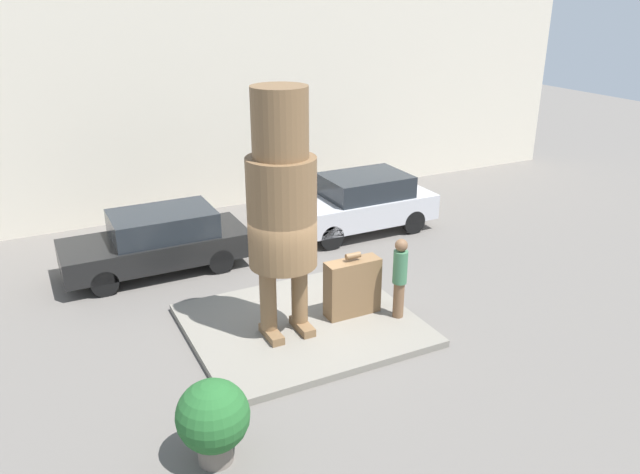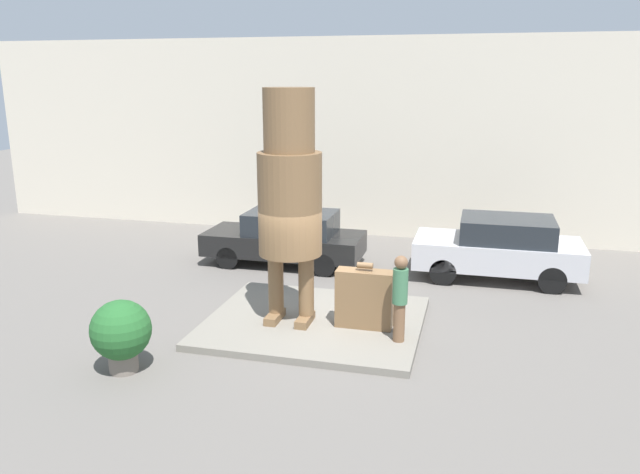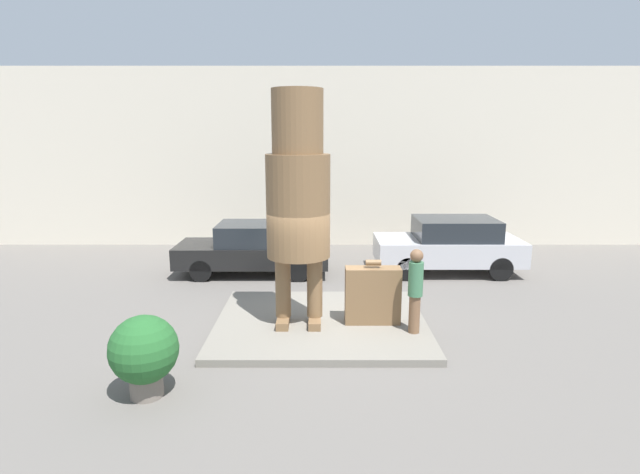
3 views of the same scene
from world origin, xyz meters
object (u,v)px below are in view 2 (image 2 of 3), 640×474
Objects in this scene: giant_suitcase at (364,299)px; parked_car_silver at (500,247)px; planter_pot at (121,332)px; statue_figure at (290,189)px; tourist at (400,295)px; parked_car_black at (286,237)px.

giant_suitcase is 0.33× the size of parked_car_silver.
planter_pot is (-3.84, -2.76, 0.00)m from giant_suitcase.
statue_figure is 3.49× the size of giant_suitcase.
statue_figure is 6.49m from parked_car_silver.
statue_figure is 3.01m from tourist.
parked_car_silver reaches higher than parked_car_black.
tourist reaches higher than parked_car_silver.
giant_suitcase is 5.18m from parked_car_black.
tourist reaches higher than planter_pot.
statue_figure is at bearing -178.39° from giant_suitcase.
giant_suitcase is 0.80× the size of tourist.
parked_car_silver is (2.72, 4.38, 0.11)m from giant_suitcase.
parked_car_black is 5.72m from parked_car_silver.
parked_car_silver reaches higher than planter_pot.
statue_figure reaches higher than tourist.
parked_car_silver is at bearing 46.03° from statue_figure.
giant_suitcase is 4.73m from planter_pot.
tourist is 0.39× the size of parked_car_black.
parked_car_silver is 9.70m from planter_pot.
tourist is 1.29× the size of planter_pot.
parked_car_black reaches higher than planter_pot.
parked_car_black is 3.30× the size of planter_pot.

